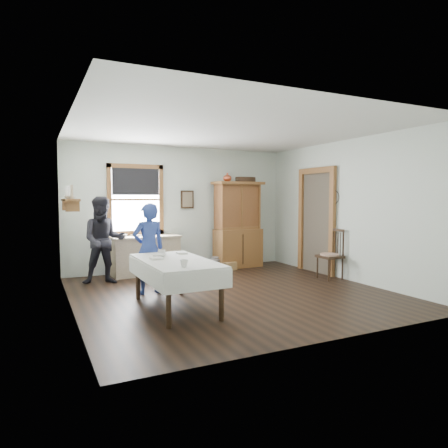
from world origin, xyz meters
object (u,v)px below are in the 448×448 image
(china_hutch, at_px, (238,225))
(spindle_chair, at_px, (330,254))
(dining_table, at_px, (176,284))
(pail, at_px, (214,266))
(work_counter, at_px, (146,255))
(woman_blue, at_px, (149,252))
(figure_dark, at_px, (104,243))
(wicker_basket, at_px, (229,266))

(china_hutch, relative_size, spindle_chair, 1.98)
(dining_table, relative_size, pail, 6.69)
(dining_table, bearing_deg, work_counter, 84.10)
(pail, distance_m, woman_blue, 2.27)
(spindle_chair, bearing_deg, woman_blue, 174.09)
(work_counter, bearing_deg, figure_dark, -153.74)
(work_counter, height_order, spindle_chair, spindle_chair)
(china_hutch, relative_size, dining_table, 1.10)
(china_hutch, distance_m, spindle_chair, 2.28)
(work_counter, xyz_separation_m, china_hutch, (2.15, -0.00, 0.57))
(work_counter, distance_m, wicker_basket, 1.83)
(china_hutch, distance_m, wicker_basket, 0.99)
(pail, relative_size, figure_dark, 0.18)
(pail, bearing_deg, china_hutch, 23.33)
(dining_table, height_order, woman_blue, woman_blue)
(work_counter, xyz_separation_m, woman_blue, (-0.37, -1.62, 0.29))
(pail, distance_m, wicker_basket, 0.39)
(work_counter, distance_m, spindle_chair, 3.71)
(pail, relative_size, wicker_basket, 0.88)
(china_hutch, bearing_deg, dining_table, -135.22)
(work_counter, distance_m, china_hutch, 2.22)
(dining_table, height_order, spindle_chair, spindle_chair)
(dining_table, distance_m, pail, 2.92)
(pail, height_order, figure_dark, figure_dark)
(figure_dark, bearing_deg, spindle_chair, -12.18)
(china_hutch, xyz_separation_m, figure_dark, (-3.06, -0.51, -0.23))
(china_hutch, height_order, pail, china_hutch)
(wicker_basket, height_order, figure_dark, figure_dark)
(woman_blue, bearing_deg, spindle_chair, 167.24)
(woman_blue, distance_m, figure_dark, 1.24)
(spindle_chair, distance_m, woman_blue, 3.52)
(wicker_basket, height_order, woman_blue, woman_blue)
(wicker_basket, bearing_deg, spindle_chair, -52.38)
(work_counter, xyz_separation_m, figure_dark, (-0.92, -0.51, 0.35))
(pail, bearing_deg, dining_table, -125.26)
(spindle_chair, relative_size, figure_dark, 0.66)
(work_counter, distance_m, figure_dark, 1.11)
(spindle_chair, distance_m, wicker_basket, 2.23)
(china_hutch, xyz_separation_m, spindle_chair, (0.97, -2.01, -0.48))
(spindle_chair, bearing_deg, china_hutch, 116.30)
(figure_dark, bearing_deg, work_counter, 37.23)
(dining_table, bearing_deg, china_hutch, 48.07)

